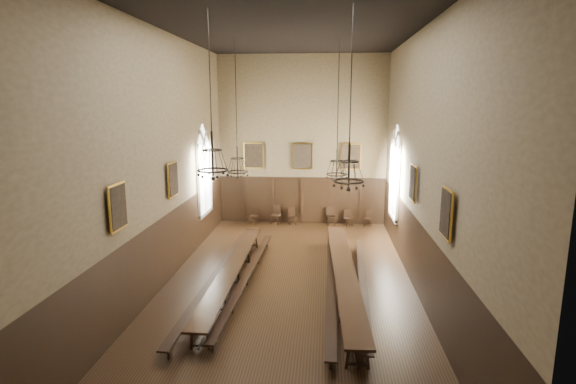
# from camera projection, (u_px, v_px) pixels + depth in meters

# --- Properties ---
(floor) EXTENTS (9.00, 18.00, 0.02)m
(floor) POSITION_uv_depth(u_px,v_px,m) (288.00, 288.00, 16.03)
(floor) COLOR black
(floor) RESTS_ON ground
(ceiling) EXTENTS (9.00, 18.00, 0.02)m
(ceiling) POSITION_uv_depth(u_px,v_px,m) (288.00, 22.00, 14.27)
(ceiling) COLOR black
(ceiling) RESTS_ON ground
(wall_back) EXTENTS (9.00, 0.02, 9.00)m
(wall_back) POSITION_uv_depth(u_px,v_px,m) (302.00, 141.00, 23.96)
(wall_back) COLOR #7C694C
(wall_back) RESTS_ON ground
(wall_front) EXTENTS (9.00, 0.02, 9.00)m
(wall_front) POSITION_uv_depth(u_px,v_px,m) (236.00, 245.00, 6.34)
(wall_front) COLOR #7C694C
(wall_front) RESTS_ON ground
(wall_left) EXTENTS (0.02, 18.00, 9.00)m
(wall_left) POSITION_uv_depth(u_px,v_px,m) (158.00, 161.00, 15.52)
(wall_left) COLOR #7C694C
(wall_left) RESTS_ON ground
(wall_right) EXTENTS (0.02, 18.00, 9.00)m
(wall_right) POSITION_uv_depth(u_px,v_px,m) (424.00, 164.00, 14.78)
(wall_right) COLOR #7C694C
(wall_right) RESTS_ON ground
(wainscot_panelling) EXTENTS (9.00, 18.00, 2.50)m
(wainscot_panelling) POSITION_uv_depth(u_px,v_px,m) (288.00, 254.00, 15.78)
(wainscot_panelling) COLOR black
(wainscot_panelling) RESTS_ON floor
(table_left) EXTENTS (0.71, 9.65, 0.75)m
(table_left) POSITION_uv_depth(u_px,v_px,m) (233.00, 275.00, 16.18)
(table_left) COLOR black
(table_left) RESTS_ON floor
(table_right) EXTENTS (1.09, 10.62, 0.83)m
(table_right) POSITION_uv_depth(u_px,v_px,m) (344.00, 279.00, 15.74)
(table_right) COLOR black
(table_right) RESTS_ON floor
(bench_left_outer) EXTENTS (0.50, 10.10, 0.45)m
(bench_left_outer) POSITION_uv_depth(u_px,v_px,m) (215.00, 279.00, 16.04)
(bench_left_outer) COLOR black
(bench_left_outer) RESTS_ON floor
(bench_left_inner) EXTENTS (0.60, 9.72, 0.44)m
(bench_left_inner) POSITION_uv_depth(u_px,v_px,m) (247.00, 278.00, 16.18)
(bench_left_inner) COLOR black
(bench_left_inner) RESTS_ON floor
(bench_right_inner) EXTENTS (0.43, 10.33, 0.46)m
(bench_right_inner) POSITION_uv_depth(u_px,v_px,m) (331.00, 283.00, 15.69)
(bench_right_inner) COLOR black
(bench_right_inner) RESTS_ON floor
(bench_right_outer) EXTENTS (0.78, 9.73, 0.44)m
(bench_right_outer) POSITION_uv_depth(u_px,v_px,m) (363.00, 284.00, 15.67)
(bench_right_outer) COLOR black
(bench_right_outer) RESTS_ON floor
(chair_1) EXTENTS (0.49, 0.49, 0.90)m
(chair_1) POSITION_uv_depth(u_px,v_px,m) (254.00, 219.00, 24.54)
(chair_1) COLOR black
(chair_1) RESTS_ON floor
(chair_2) EXTENTS (0.56, 0.56, 1.01)m
(chair_2) POSITION_uv_depth(u_px,v_px,m) (276.00, 218.00, 24.50)
(chair_2) COLOR black
(chair_2) RESTS_ON floor
(chair_3) EXTENTS (0.48, 0.48, 0.89)m
(chair_3) POSITION_uv_depth(u_px,v_px,m) (292.00, 220.00, 24.36)
(chair_3) COLOR black
(chair_3) RESTS_ON floor
(chair_5) EXTENTS (0.51, 0.51, 0.99)m
(chair_5) POSITION_uv_depth(u_px,v_px,m) (331.00, 220.00, 24.25)
(chair_5) COLOR black
(chair_5) RESTS_ON floor
(chair_6) EXTENTS (0.50, 0.50, 0.88)m
(chair_6) POSITION_uv_depth(u_px,v_px,m) (348.00, 221.00, 24.11)
(chair_6) COLOR black
(chair_6) RESTS_ON floor
(chair_7) EXTENTS (0.49, 0.49, 0.87)m
(chair_7) POSITION_uv_depth(u_px,v_px,m) (368.00, 221.00, 24.02)
(chair_7) COLOR black
(chair_7) RESTS_ON floor
(chandelier_back_left) EXTENTS (0.85, 0.85, 5.40)m
(chandelier_back_left) POSITION_uv_depth(u_px,v_px,m) (237.00, 163.00, 18.04)
(chandelier_back_left) COLOR black
(chandelier_back_left) RESTS_ON ceiling
(chandelier_back_right) EXTENTS (0.81, 0.81, 5.37)m
(chandelier_back_right) POSITION_uv_depth(u_px,v_px,m) (337.00, 165.00, 17.29)
(chandelier_back_right) COLOR black
(chandelier_back_right) RESTS_ON ceiling
(chandelier_front_left) EXTENTS (0.90, 0.90, 4.58)m
(chandelier_front_left) POSITION_uv_depth(u_px,v_px,m) (213.00, 160.00, 12.86)
(chandelier_front_left) COLOR black
(chandelier_front_left) RESTS_ON ceiling
(chandelier_front_right) EXTENTS (0.85, 0.85, 4.80)m
(chandelier_front_right) POSITION_uv_depth(u_px,v_px,m) (349.00, 170.00, 12.36)
(chandelier_front_right) COLOR black
(chandelier_front_right) RESTS_ON ceiling
(portrait_back_0) EXTENTS (1.10, 0.12, 1.40)m
(portrait_back_0) POSITION_uv_depth(u_px,v_px,m) (254.00, 156.00, 24.20)
(portrait_back_0) COLOR #BB8C2D
(portrait_back_0) RESTS_ON wall_back
(portrait_back_1) EXTENTS (1.10, 0.12, 1.40)m
(portrait_back_1) POSITION_uv_depth(u_px,v_px,m) (302.00, 156.00, 23.99)
(portrait_back_1) COLOR #BB8C2D
(portrait_back_1) RESTS_ON wall_back
(portrait_back_2) EXTENTS (1.10, 0.12, 1.40)m
(portrait_back_2) POSITION_uv_depth(u_px,v_px,m) (351.00, 157.00, 23.78)
(portrait_back_2) COLOR #BB8C2D
(portrait_back_2) RESTS_ON wall_back
(portrait_left_0) EXTENTS (0.12, 1.00, 1.30)m
(portrait_left_0) POSITION_uv_depth(u_px,v_px,m) (173.00, 179.00, 16.64)
(portrait_left_0) COLOR #BB8C2D
(portrait_left_0) RESTS_ON wall_left
(portrait_left_1) EXTENTS (0.12, 1.00, 1.30)m
(portrait_left_1) POSITION_uv_depth(u_px,v_px,m) (118.00, 207.00, 12.24)
(portrait_left_1) COLOR #BB8C2D
(portrait_left_1) RESTS_ON wall_left
(portrait_right_0) EXTENTS (0.12, 1.00, 1.30)m
(portrait_right_0) POSITION_uv_depth(u_px,v_px,m) (413.00, 183.00, 15.93)
(portrait_right_0) COLOR #BB8C2D
(portrait_right_0) RESTS_ON wall_right
(portrait_right_1) EXTENTS (0.12, 1.00, 1.30)m
(portrait_right_1) POSITION_uv_depth(u_px,v_px,m) (446.00, 213.00, 11.53)
(portrait_right_1) COLOR #BB8C2D
(portrait_right_1) RESTS_ON wall_right
(window_right) EXTENTS (0.20, 2.20, 4.60)m
(window_right) POSITION_uv_depth(u_px,v_px,m) (395.00, 172.00, 20.38)
(window_right) COLOR white
(window_right) RESTS_ON wall_right
(window_left) EXTENTS (0.20, 2.20, 4.60)m
(window_left) POSITION_uv_depth(u_px,v_px,m) (204.00, 170.00, 21.10)
(window_left) COLOR white
(window_left) RESTS_ON wall_left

